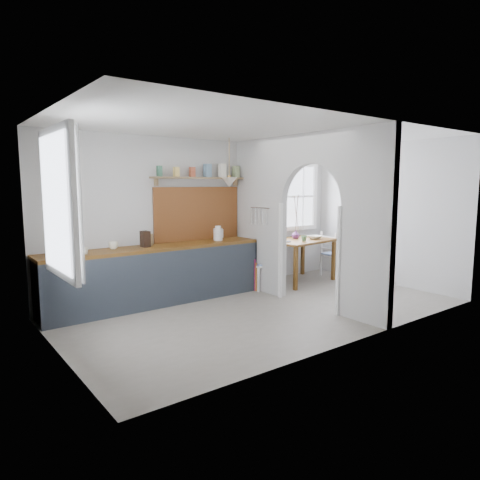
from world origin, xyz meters
TOP-DOWN VIEW (x-y plane):
  - floor at (0.00, 0.00)m, footprint 5.80×3.20m
  - ceiling at (0.00, 0.00)m, footprint 5.80×3.20m
  - walls at (0.00, 0.00)m, footprint 5.81×3.21m
  - partition at (0.70, 0.06)m, footprint 0.12×3.20m
  - kitchen_window at (-2.87, 0.00)m, footprint 0.10×1.16m
  - nook_window at (1.80, 1.56)m, footprint 1.76×0.10m
  - counter at (-1.13, 1.33)m, footprint 3.50×0.60m
  - sink at (-2.43, 1.30)m, footprint 0.40×0.40m
  - backsplash at (-0.20, 1.58)m, footprint 1.65×0.03m
  - shelf at (-0.20, 1.49)m, footprint 1.75×0.20m
  - pendant_lamp at (0.15, 1.15)m, footprint 0.26×0.26m
  - utensil_rail at (0.61, 0.90)m, footprint 0.02×0.50m
  - dining_table at (1.71, 1.04)m, footprint 1.39×1.02m
  - chair_left at (0.81, 1.02)m, footprint 0.51×0.51m
  - chair_right at (2.61, 0.95)m, footprint 0.43×0.43m
  - kettle at (0.02, 1.31)m, footprint 0.22×0.18m
  - mug_a at (-2.24, 1.20)m, footprint 0.13×0.13m
  - mug_b at (-1.76, 1.41)m, footprint 0.16×0.16m
  - knife_block at (-1.29, 1.33)m, footprint 0.11×0.15m
  - jar at (-1.17, 1.45)m, footprint 0.12×0.12m
  - towel_magenta at (0.58, 1.00)m, footprint 0.02×0.03m
  - towel_orange at (0.58, 0.96)m, footprint 0.02×0.03m
  - bowl at (2.01, 0.94)m, footprint 0.28×0.28m
  - table_cup at (1.61, 0.83)m, footprint 0.11×0.11m
  - plate at (1.28, 0.96)m, footprint 0.20×0.20m
  - vase at (1.75, 1.20)m, footprint 0.18×0.18m

SIDE VIEW (x-z plane):
  - floor at x=0.00m, z-range -0.01..0.01m
  - towel_orange at x=0.58m, z-range 0.00..0.50m
  - towel_magenta at x=0.58m, z-range -0.01..0.56m
  - dining_table at x=1.71m, z-range 0.00..0.81m
  - chair_right at x=2.61m, z-range 0.00..0.91m
  - counter at x=-1.13m, z-range 0.01..0.91m
  - chair_left at x=0.81m, z-range 0.00..0.92m
  - plate at x=1.28m, z-range 0.81..0.82m
  - bowl at x=2.01m, z-range 0.81..0.87m
  - table_cup at x=1.61m, z-range 0.81..0.91m
  - sink at x=-2.43m, z-range 0.88..0.90m
  - vase at x=1.75m, z-range 0.81..0.97m
  - mug_a at x=-2.24m, z-range 0.90..0.99m
  - mug_b at x=-1.76m, z-range 0.90..1.01m
  - jar at x=-1.17m, z-range 0.90..1.08m
  - knife_block at x=-1.29m, z-range 0.90..1.14m
  - kettle at x=0.02m, z-range 0.90..1.15m
  - walls at x=0.00m, z-range 0.00..2.60m
  - backsplash at x=-0.20m, z-range 0.90..1.80m
  - utensil_rail at x=0.61m, z-range 1.44..1.46m
  - partition at x=0.70m, z-range 0.15..2.75m
  - nook_window at x=1.80m, z-range 0.95..2.25m
  - kitchen_window at x=-2.87m, z-range 0.90..2.40m
  - pendant_lamp at x=0.15m, z-range 1.80..1.96m
  - shelf at x=-0.20m, z-range 1.89..2.10m
  - ceiling at x=0.00m, z-range 2.60..2.60m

